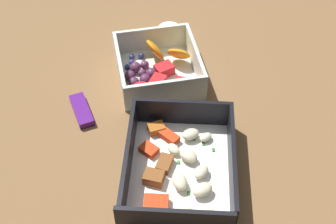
% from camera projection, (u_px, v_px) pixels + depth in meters
% --- Properties ---
extents(table_surface, '(0.80, 0.80, 0.02)m').
position_uv_depth(table_surface, '(167.00, 119.00, 0.76)').
color(table_surface, brown).
rests_on(table_surface, ground).
extents(pasta_container, '(0.21, 0.17, 0.05)m').
position_uv_depth(pasta_container, '(179.00, 167.00, 0.66)').
color(pasta_container, white).
rests_on(pasta_container, table_surface).
extents(fruit_bowl, '(0.16, 0.16, 0.05)m').
position_uv_depth(fruit_bowl, '(158.00, 69.00, 0.80)').
color(fruit_bowl, silver).
rests_on(fruit_bowl, table_surface).
extents(candy_bar, '(0.07, 0.05, 0.01)m').
position_uv_depth(candy_bar, '(82.00, 110.00, 0.75)').
color(candy_bar, '#51197A').
rests_on(candy_bar, table_surface).
extents(paper_cup_liner, '(0.04, 0.04, 0.02)m').
position_uv_depth(paper_cup_liner, '(169.00, 33.00, 0.88)').
color(paper_cup_liner, white).
rests_on(paper_cup_liner, table_surface).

